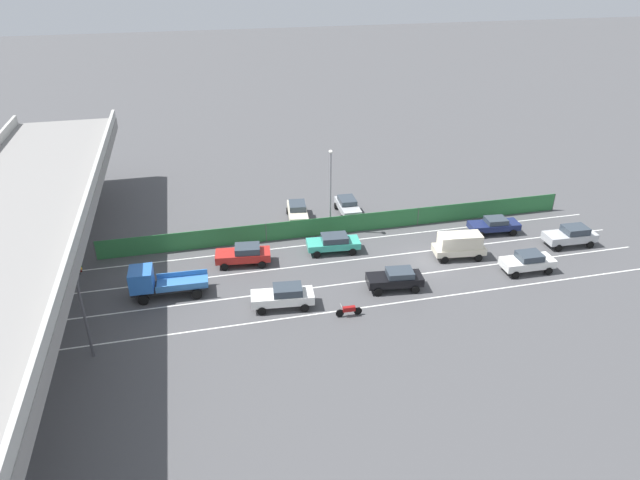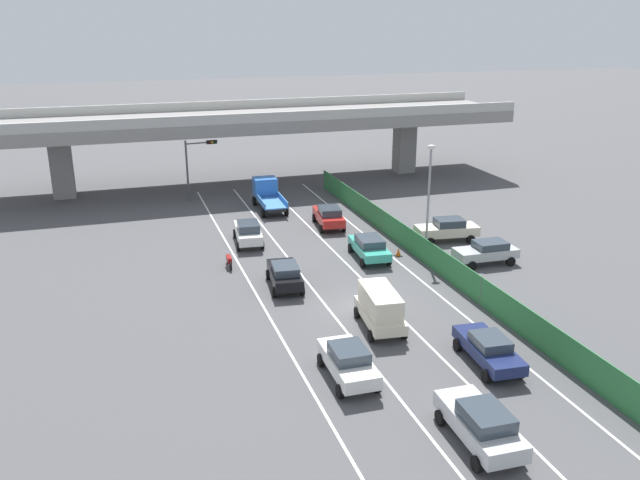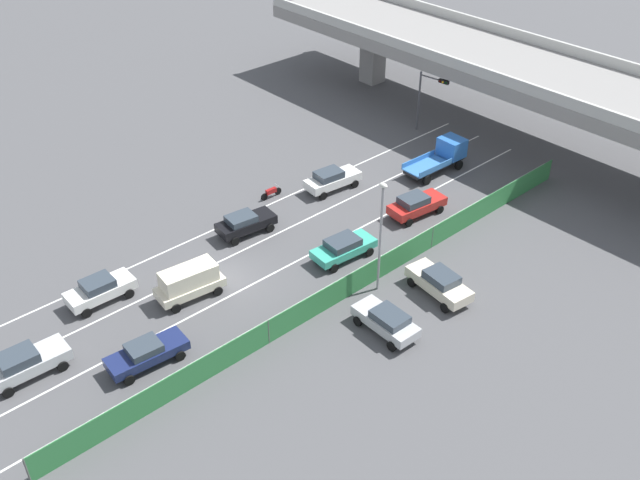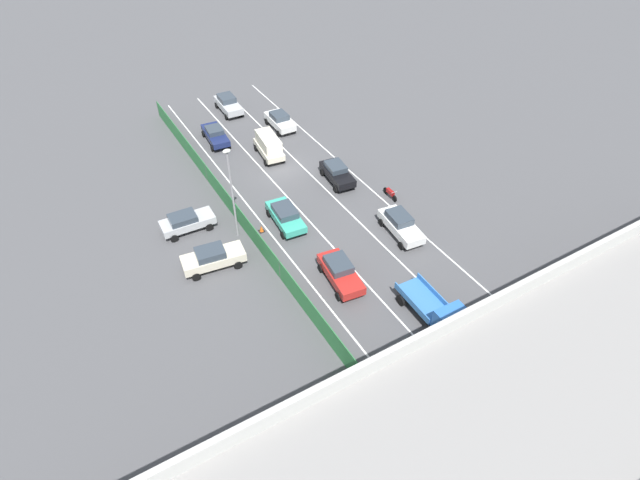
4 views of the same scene
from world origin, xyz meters
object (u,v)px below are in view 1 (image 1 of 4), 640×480
(car_taxi_teal, at_px, (334,242))
(traffic_cone, at_px, (329,237))
(car_sedan_black, at_px, (396,278))
(car_sedan_red, at_px, (244,254))
(car_sedan_silver, at_px, (571,235))
(flatbed_truck_blue, at_px, (155,282))
(motorcycle, at_px, (349,310))
(car_sedan_white, at_px, (284,296))
(traffic_light, at_px, (82,298))
(street_lamp, at_px, (331,184))
(car_hatchback_white, at_px, (528,261))
(car_sedan_navy, at_px, (494,225))
(parked_wagon_silver, at_px, (348,205))
(parked_sedan_cream, at_px, (297,211))
(car_van_cream, at_px, (459,244))

(car_taxi_teal, distance_m, traffic_cone, 2.23)
(car_sedan_black, bearing_deg, car_sedan_red, 59.11)
(car_sedan_black, distance_m, traffic_cone, 9.56)
(car_sedan_black, xyz_separation_m, car_sedan_silver, (3.20, -17.67, 0.05))
(flatbed_truck_blue, relative_size, motorcycle, 2.96)
(car_sedan_white, relative_size, traffic_light, 0.85)
(car_sedan_silver, bearing_deg, street_lamp, 69.08)
(flatbed_truck_blue, bearing_deg, car_hatchback_white, -96.29)
(car_sedan_navy, height_order, street_lamp, street_lamp)
(flatbed_truck_blue, bearing_deg, street_lamp, -63.92)
(car_sedan_black, distance_m, traffic_light, 22.44)
(car_hatchback_white, bearing_deg, car_sedan_red, 73.62)
(car_sedan_silver, bearing_deg, parked_wagon_silver, 58.01)
(car_sedan_navy, height_order, parked_sedan_cream, parked_sedan_cream)
(car_hatchback_white, relative_size, parked_sedan_cream, 0.90)
(car_sedan_white, xyz_separation_m, parked_wagon_silver, (14.55, -9.06, -0.05))
(car_sedan_red, distance_m, car_sedan_navy, 23.20)
(motorcycle, bearing_deg, car_sedan_red, 34.96)
(car_sedan_red, height_order, traffic_cone, car_sedan_red)
(car_hatchback_white, xyz_separation_m, car_van_cream, (3.45, 4.44, 0.32))
(car_sedan_white, bearing_deg, car_van_cream, -76.36)
(car_sedan_navy, xyz_separation_m, traffic_light, (-9.08, 34.35, 3.07))
(parked_wagon_silver, bearing_deg, car_sedan_black, 179.30)
(car_sedan_red, xyz_separation_m, car_taxi_teal, (0.34, -7.82, -0.04))
(parked_wagon_silver, relative_size, parked_sedan_cream, 0.90)
(car_sedan_red, relative_size, street_lamp, 0.60)
(car_hatchback_white, xyz_separation_m, car_sedan_black, (0.02, 11.44, -0.01))
(car_sedan_navy, distance_m, parked_sedan_cream, 18.54)
(car_sedan_silver, xyz_separation_m, traffic_cone, (5.86, 20.68, -0.68))
(car_sedan_white, height_order, flatbed_truck_blue, flatbed_truck_blue)
(car_sedan_white, bearing_deg, traffic_cone, -31.79)
(car_sedan_silver, height_order, parked_sedan_cream, car_sedan_silver)
(car_sedan_silver, distance_m, flatbed_truck_blue, 35.75)
(car_hatchback_white, distance_m, traffic_light, 33.77)
(car_sedan_red, xyz_separation_m, car_van_cream, (-3.14, -17.98, 0.31))
(car_van_cream, xyz_separation_m, parked_wagon_silver, (10.70, 6.82, -0.35))
(car_van_cream, relative_size, parked_wagon_silver, 1.04)
(parked_sedan_cream, xyz_separation_m, street_lamp, (-3.01, -2.50, 3.79))
(car_van_cream, distance_m, traffic_cone, 11.52)
(car_taxi_teal, bearing_deg, motorcycle, 171.92)
(car_sedan_white, distance_m, flatbed_truck_blue, 9.90)
(car_sedan_silver, height_order, car_sedan_white, car_sedan_silver)
(parked_sedan_cream, relative_size, traffic_cone, 8.04)
(car_taxi_teal, relative_size, car_sedan_black, 1.06)
(car_sedan_red, xyz_separation_m, traffic_light, (-8.76, 11.15, 2.98))
(car_sedan_silver, height_order, street_lamp, street_lamp)
(car_sedan_white, bearing_deg, car_sedan_navy, -70.86)
(car_sedan_black, distance_m, car_van_cream, 7.80)
(flatbed_truck_blue, distance_m, traffic_cone, 16.18)
(car_hatchback_white, relative_size, car_van_cream, 0.96)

